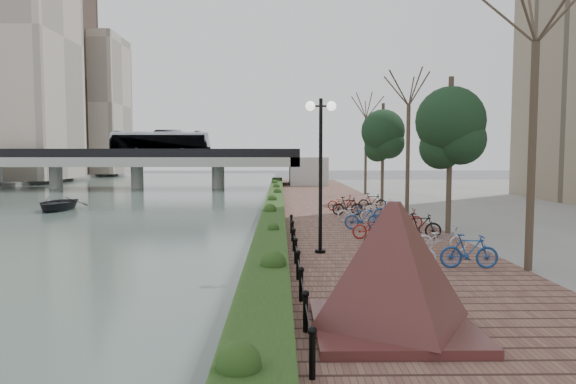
{
  "coord_description": "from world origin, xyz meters",
  "views": [
    {
      "loc": [
        0.93,
        -12.3,
        3.79
      ],
      "look_at": [
        1.31,
        12.17,
        2.0
      ],
      "focal_mm": 32.0,
      "sensor_mm": 36.0,
      "label": 1
    }
  ],
  "objects_px": {
    "motorcycle": "(379,262)",
    "pedestrian": "(386,237)",
    "lamppost": "(321,143)",
    "granite_monument": "(393,266)",
    "boat": "(57,203)"
  },
  "relations": [
    {
      "from": "motorcycle",
      "to": "pedestrian",
      "type": "relative_size",
      "value": 0.78
    },
    {
      "from": "lamppost",
      "to": "motorcycle",
      "type": "relative_size",
      "value": 3.68
    },
    {
      "from": "granite_monument",
      "to": "motorcycle",
      "type": "distance_m",
      "value": 4.2
    },
    {
      "from": "granite_monument",
      "to": "motorcycle",
      "type": "xyz_separation_m",
      "value": [
        0.53,
        4.09,
        -0.79
      ]
    },
    {
      "from": "lamppost",
      "to": "pedestrian",
      "type": "relative_size",
      "value": 2.86
    },
    {
      "from": "boat",
      "to": "motorcycle",
      "type": "bearing_deg",
      "value": -53.24
    },
    {
      "from": "lamppost",
      "to": "boat",
      "type": "relative_size",
      "value": 1.15
    },
    {
      "from": "granite_monument",
      "to": "boat",
      "type": "height_order",
      "value": "granite_monument"
    },
    {
      "from": "lamppost",
      "to": "motorcycle",
      "type": "distance_m",
      "value": 4.99
    },
    {
      "from": "motorcycle",
      "to": "pedestrian",
      "type": "height_order",
      "value": "pedestrian"
    },
    {
      "from": "granite_monument",
      "to": "pedestrian",
      "type": "bearing_deg",
      "value": 79.65
    },
    {
      "from": "lamppost",
      "to": "pedestrian",
      "type": "height_order",
      "value": "lamppost"
    },
    {
      "from": "granite_monument",
      "to": "boat",
      "type": "distance_m",
      "value": 30.76
    },
    {
      "from": "granite_monument",
      "to": "motorcycle",
      "type": "bearing_deg",
      "value": 82.56
    },
    {
      "from": "granite_monument",
      "to": "motorcycle",
      "type": "relative_size",
      "value": 2.88
    }
  ]
}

